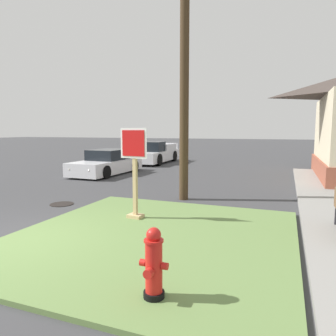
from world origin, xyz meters
TOP-DOWN VIEW (x-y plane):
  - ground_plane at (0.00, 0.00)m, footprint 160.00×160.00m
  - grass_corner_patch at (2.47, 1.33)m, footprint 5.61×5.91m
  - fire_hydrant at (3.46, -0.90)m, footprint 0.38×0.34m
  - stop_sign at (1.56, 2.33)m, footprint 0.72×0.31m
  - manhole_cover at (-1.31, 3.09)m, footprint 0.70×0.70m
  - parked_sedan_white at (-3.60, 9.36)m, footprint 1.96×4.55m
  - pickup_truck_white at (-3.50, 15.19)m, footprint 2.14×5.23m
  - utility_pole at (1.92, 5.06)m, footprint 1.63×0.29m

SIDE VIEW (x-z plane):
  - ground_plane at x=0.00m, z-range 0.00..0.00m
  - manhole_cover at x=-1.31m, z-range 0.00..0.02m
  - grass_corner_patch at x=2.47m, z-range 0.00..0.08m
  - fire_hydrant at x=3.46m, z-range 0.06..0.98m
  - parked_sedan_white at x=-3.60m, z-range -0.08..1.17m
  - pickup_truck_white at x=-3.50m, z-range -0.12..1.36m
  - stop_sign at x=1.56m, z-range 0.05..2.25m
  - utility_pole at x=1.92m, z-range 0.21..11.11m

